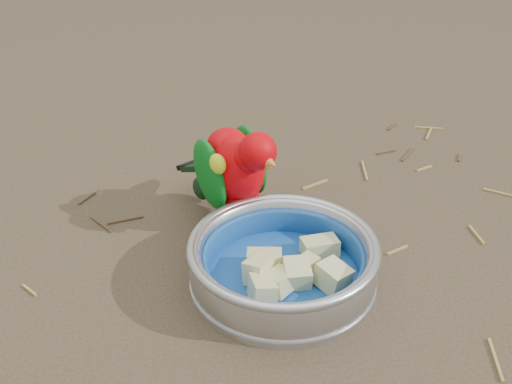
{
  "coord_description": "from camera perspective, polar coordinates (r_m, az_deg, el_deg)",
  "views": [
    {
      "loc": [
        -0.08,
        -0.61,
        0.55
      ],
      "look_at": [
        0.04,
        0.14,
        0.08
      ],
      "focal_mm": 50.0,
      "sensor_mm": 36.0,
      "label": 1
    }
  ],
  "objects": [
    {
      "name": "fruit_wedges",
      "position": [
        0.85,
        2.19,
        -5.83
      ],
      "size": [
        0.13,
        0.13,
        0.03
      ],
      "primitive_type": null,
      "color": "#D2C888",
      "rests_on": "food_bowl"
    },
    {
      "name": "lory_parrot",
      "position": [
        0.93,
        -1.61,
        1.21
      ],
      "size": [
        0.17,
        0.21,
        0.15
      ],
      "primitive_type": null,
      "rotation": [
        0.0,
        0.0,
        -2.64
      ],
      "color": "#C00107",
      "rests_on": "ground"
    },
    {
      "name": "food_bowl",
      "position": [
        0.86,
        2.16,
        -7.04
      ],
      "size": [
        0.22,
        0.22,
        0.02
      ],
      "primitive_type": "cylinder",
      "color": "#B2B2BA",
      "rests_on": "ground"
    },
    {
      "name": "bowl_wall",
      "position": [
        0.84,
        2.2,
        -5.45
      ],
      "size": [
        0.22,
        0.22,
        0.04
      ],
      "primitive_type": null,
      "color": "#B2B2BA",
      "rests_on": "food_bowl"
    },
    {
      "name": "ground_debris",
      "position": [
        0.89,
        1.0,
        -6.26
      ],
      "size": [
        0.9,
        0.8,
        0.01
      ],
      "primitive_type": null,
      "color": "olive",
      "rests_on": "ground"
    },
    {
      "name": "ground",
      "position": [
        0.82,
        -1.13,
        -9.89
      ],
      "size": [
        60.0,
        60.0,
        0.0
      ],
      "primitive_type": "plane",
      "color": "#443527"
    }
  ]
}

